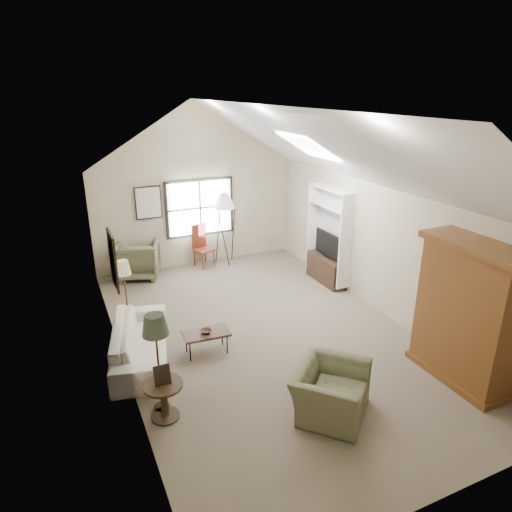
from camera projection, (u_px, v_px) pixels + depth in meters
name	position (u px, v px, depth m)	size (l,w,h in m)	color
room_shell	(266.00, 157.00, 7.21)	(5.01, 8.01, 4.00)	brown
window	(200.00, 208.00, 11.24)	(1.72, 0.08, 1.42)	black
skylight	(308.00, 146.00, 8.48)	(0.80, 1.20, 0.52)	white
wall_art	(132.00, 228.00, 8.65)	(1.97, 3.71, 0.88)	black
armoire	(468.00, 314.00, 6.75)	(0.60, 1.50, 2.20)	brown
tv_alcove	(329.00, 234.00, 10.21)	(0.32, 1.30, 2.10)	white
media_console	(326.00, 270.00, 10.50)	(0.34, 1.18, 0.60)	#382316
tv_panel	(327.00, 244.00, 10.28)	(0.05, 0.90, 0.55)	black
sofa	(141.00, 341.00, 7.52)	(2.15, 0.84, 0.63)	beige
armchair_near	(330.00, 391.00, 6.24)	(1.06, 0.92, 0.69)	#5D5E41
armchair_far	(138.00, 259.00, 10.73)	(0.94, 0.97, 0.88)	#5E5E42
coffee_table	(207.00, 343.00, 7.70)	(0.77, 0.43, 0.40)	#3D2519
bowl	(206.00, 331.00, 7.62)	(0.19, 0.19, 0.05)	#352116
side_table	(164.00, 401.00, 6.17)	(0.54, 0.54, 0.54)	#352415
side_chair	(204.00, 246.00, 11.33)	(0.41, 0.41, 1.06)	maroon
tripod_lamp	(225.00, 228.00, 11.42)	(0.54, 0.54, 1.85)	silver
dark_lamp	(158.00, 363.00, 6.17)	(0.36, 0.36, 1.50)	#24291D
tan_lamp	(126.00, 293.00, 8.41)	(0.27, 0.27, 1.35)	tan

